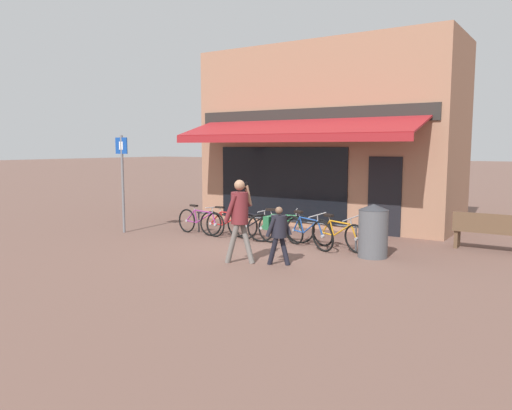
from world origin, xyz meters
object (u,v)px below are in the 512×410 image
(bicycle_black, at_px, (252,226))
(parking_sign, at_px, (122,174))
(pedestrian_child, at_px, (278,229))
(bicycle_orange, at_px, (338,234))
(bicycle_red, at_px, (228,224))
(bicycle_green, at_px, (280,228))
(bicycle_purple, at_px, (201,221))
(bicycle_blue, at_px, (307,232))
(park_bench, at_px, (491,231))
(litter_bin, at_px, (373,231))
(pedestrian_adult, at_px, (240,212))

(bicycle_black, xyz_separation_m, parking_sign, (-3.58, -1.02, 1.26))
(pedestrian_child, bearing_deg, bicycle_orange, 82.00)
(bicycle_red, xyz_separation_m, bicycle_green, (1.52, 0.11, 0.02))
(bicycle_purple, distance_m, bicycle_blue, 3.25)
(pedestrian_child, bearing_deg, bicycle_black, 138.93)
(park_bench, bearing_deg, bicycle_purple, -164.42)
(bicycle_black, relative_size, bicycle_green, 1.10)
(bicycle_red, bearing_deg, litter_bin, -9.93)
(bicycle_purple, height_order, bicycle_blue, bicycle_blue)
(bicycle_red, height_order, park_bench, park_bench)
(litter_bin, xyz_separation_m, parking_sign, (-6.85, -0.76, 1.04))
(bicycle_green, height_order, parking_sign, parking_sign)
(bicycle_black, relative_size, litter_bin, 1.53)
(bicycle_purple, height_order, bicycle_green, bicycle_green)
(pedestrian_adult, relative_size, pedestrian_child, 1.44)
(parking_sign, distance_m, park_bench, 9.37)
(bicycle_blue, height_order, pedestrian_child, pedestrian_child)
(bicycle_red, xyz_separation_m, pedestrian_child, (2.64, -1.91, 0.36))
(litter_bin, xyz_separation_m, park_bench, (2.01, 2.05, -0.11))
(bicycle_purple, bearing_deg, bicycle_green, 10.70)
(bicycle_blue, distance_m, litter_bin, 1.64)
(bicycle_orange, relative_size, litter_bin, 1.45)
(bicycle_orange, height_order, parking_sign, parking_sign)
(bicycle_blue, xyz_separation_m, pedestrian_adult, (-0.45, -2.10, 0.67))
(bicycle_red, bearing_deg, park_bench, 10.05)
(pedestrian_adult, bearing_deg, pedestrian_child, 19.71)
(parking_sign, xyz_separation_m, park_bench, (8.86, 2.81, -1.16))
(parking_sign, bearing_deg, litter_bin, 6.36)
(pedestrian_adult, bearing_deg, bicycle_red, 127.59)
(bicycle_orange, height_order, litter_bin, litter_bin)
(bicycle_purple, xyz_separation_m, pedestrian_child, (3.51, -1.85, 0.37))
(parking_sign, bearing_deg, bicycle_red, 18.85)
(bicycle_red, distance_m, pedestrian_child, 3.27)
(pedestrian_child, relative_size, litter_bin, 1.03)
(bicycle_black, xyz_separation_m, litter_bin, (3.27, -0.25, 0.21))
(bicycle_blue, bearing_deg, bicycle_black, -162.68)
(bicycle_black, relative_size, pedestrian_child, 1.48)
(bicycle_green, xyz_separation_m, pedestrian_adult, (0.40, -2.32, 0.67))
(bicycle_blue, distance_m, park_bench, 4.12)
(bicycle_blue, bearing_deg, park_bench, 50.77)
(bicycle_purple, bearing_deg, bicycle_orange, 8.67)
(pedestrian_adult, height_order, park_bench, pedestrian_adult)
(parking_sign, bearing_deg, bicycle_purple, 24.77)
(bicycle_green, xyz_separation_m, bicycle_blue, (0.86, -0.22, 0.00))
(bicycle_red, xyz_separation_m, bicycle_orange, (3.08, 0.08, 0.00))
(bicycle_purple, xyz_separation_m, bicycle_green, (2.39, 0.17, 0.02))
(bicycle_red, bearing_deg, bicycle_purple, 177.02)
(bicycle_purple, height_order, litter_bin, litter_bin)
(bicycle_purple, height_order, bicycle_red, bicycle_red)
(bicycle_red, relative_size, bicycle_green, 1.08)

